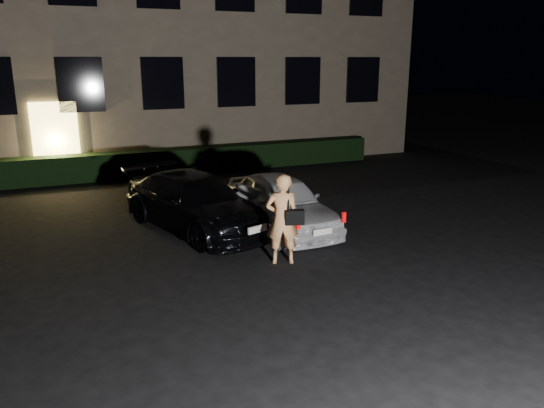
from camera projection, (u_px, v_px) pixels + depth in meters
name	position (u px, v px, depth m)	size (l,w,h in m)	color
ground	(307.00, 297.00, 8.77)	(80.00, 80.00, 0.00)	black
building	(137.00, 0.00, 20.50)	(20.00, 8.11, 12.00)	brown
hedge	(170.00, 162.00, 17.99)	(15.00, 0.70, 0.85)	black
sedan	(195.00, 202.00, 12.11)	(3.03, 4.69, 1.26)	black
hatch	(281.00, 203.00, 12.08)	(1.73, 3.82, 1.27)	silver
man	(283.00, 219.00, 10.02)	(0.74, 0.59, 1.75)	#ECA261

